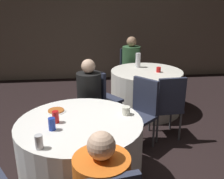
{
  "coord_description": "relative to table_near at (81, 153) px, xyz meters",
  "views": [
    {
      "loc": [
        -0.11,
        -2.31,
        1.89
      ],
      "look_at": [
        0.21,
        0.64,
        0.85
      ],
      "focal_mm": 40.0,
      "sensor_mm": 36.0,
      "label": 1
    }
  ],
  "objects": [
    {
      "name": "table_far",
      "position": [
        1.15,
        1.86,
        0.0
      ],
      "size": [
        1.26,
        1.26,
        0.75
      ],
      "color": "white",
      "rests_on": "ground_plane"
    },
    {
      "name": "soda_can_blue",
      "position": [
        -0.25,
        -0.15,
        0.44
      ],
      "size": [
        0.07,
        0.07,
        0.12
      ],
      "color": "#1E38A5",
      "rests_on": "table_near"
    },
    {
      "name": "cup_far",
      "position": [
        1.33,
        1.75,
        0.42
      ],
      "size": [
        0.08,
        0.08,
        0.09
      ],
      "color": "red",
      "rests_on": "table_far"
    },
    {
      "name": "wall_back",
      "position": [
        0.19,
        4.09,
        1.03
      ],
      "size": [
        16.0,
        0.06,
        2.8
      ],
      "color": "#7A6B5B",
      "rests_on": "ground_plane"
    },
    {
      "name": "bottle_far",
      "position": [
        1.05,
        2.13,
        0.51
      ],
      "size": [
        0.09,
        0.09,
        0.26
      ],
      "color": "white",
      "rests_on": "table_far"
    },
    {
      "name": "chair_far_north",
      "position": [
        1.03,
        2.9,
        0.19
      ],
      "size": [
        0.44,
        0.45,
        0.95
      ],
      "rotation": [
        0.0,
        0.0,
        -3.03
      ],
      "color": "#2D3347",
      "rests_on": "ground_plane"
    },
    {
      "name": "pizza_plate_near",
      "position": [
        -0.26,
        0.28,
        0.38
      ],
      "size": [
        0.22,
        0.22,
        0.02
      ],
      "color": "white",
      "rests_on": "table_near"
    },
    {
      "name": "soda_can_silver",
      "position": [
        -0.32,
        -0.46,
        0.44
      ],
      "size": [
        0.07,
        0.07,
        0.12
      ],
      "color": "silver",
      "rests_on": "table_near"
    },
    {
      "name": "chair_near_northeast",
      "position": [
        0.8,
        0.7,
        0.19
      ],
      "size": [
        0.56,
        0.56,
        0.95
      ],
      "rotation": [
        0.0,
        0.0,
        -4.0
      ],
      "color": "#2D3347",
      "rests_on": "ground_plane"
    },
    {
      "name": "chair_far_southwest",
      "position": [
        0.3,
        1.25,
        0.19
      ],
      "size": [
        0.56,
        0.56,
        0.95
      ],
      "rotation": [
        0.0,
        0.0,
        -0.95
      ],
      "color": "#2D3347",
      "rests_on": "ground_plane"
    },
    {
      "name": "person_black_shirt",
      "position": [
        0.11,
        0.89,
        0.23
      ],
      "size": [
        0.36,
        0.51,
        1.18
      ],
      "rotation": [
        0.0,
        0.0,
        -3.26
      ],
      "color": "#282828",
      "rests_on": "ground_plane"
    },
    {
      "name": "person_green_jacket",
      "position": [
        1.05,
        2.74,
        0.26
      ],
      "size": [
        0.4,
        0.53,
        1.22
      ],
      "rotation": [
        0.0,
        0.0,
        -3.03
      ],
      "color": "#33384C",
      "rests_on": "ground_plane"
    },
    {
      "name": "chair_near_north",
      "position": [
        0.13,
        1.05,
        0.19
      ],
      "size": [
        0.45,
        0.45,
        0.95
      ],
      "rotation": [
        0.0,
        0.0,
        -3.26
      ],
      "color": "#2D3347",
      "rests_on": "ground_plane"
    },
    {
      "name": "chair_far_south",
      "position": [
        1.21,
        0.82,
        0.19
      ],
      "size": [
        0.42,
        0.43,
        0.95
      ],
      "rotation": [
        0.0,
        0.0,
        0.06
      ],
      "color": "#2D3347",
      "rests_on": "ground_plane"
    },
    {
      "name": "table_near",
      "position": [
        0.0,
        0.0,
        0.0
      ],
      "size": [
        1.29,
        1.29,
        0.75
      ],
      "color": "white",
      "rests_on": "ground_plane"
    },
    {
      "name": "soda_can_red",
      "position": [
        -0.23,
        0.0,
        0.44
      ],
      "size": [
        0.07,
        0.07,
        0.12
      ],
      "color": "red",
      "rests_on": "table_near"
    },
    {
      "name": "cup_near",
      "position": [
        0.49,
        0.11,
        0.42
      ],
      "size": [
        0.09,
        0.09,
        0.09
      ],
      "color": "silver",
      "rests_on": "table_near"
    }
  ]
}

